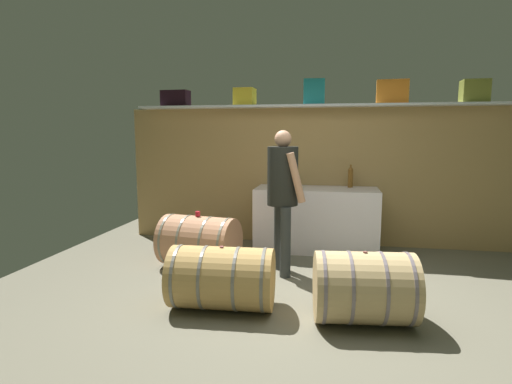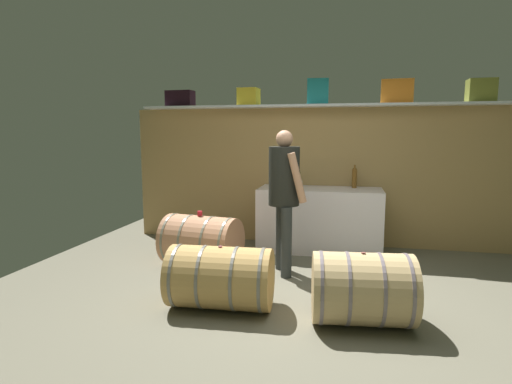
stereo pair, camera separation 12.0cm
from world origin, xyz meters
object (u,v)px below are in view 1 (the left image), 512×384
object	(u,v)px
wine_barrel_near	(199,241)
tasting_cup	(198,214)
wine_bottle_amber	(350,177)
wine_glass	(297,182)
work_cabinet	(316,219)
toolcase_teal	(314,92)
wine_barrel_far	(222,278)
wine_barrel_flank	(364,288)
wine_bottle_dark	(294,178)
toolcase_orange	(392,92)
winemaker_pouring	(283,187)
toolcase_yellow	(245,97)
toolcase_olive	(475,91)
toolcase_black	(176,99)

from	to	relation	value
wine_barrel_near	tasting_cup	bearing A→B (deg)	-171.29
wine_bottle_amber	wine_glass	size ratio (longest dim) A/B	2.23
work_cabinet	toolcase_teal	bearing A→B (deg)	106.79
toolcase_teal	wine_barrel_far	size ratio (longest dim) A/B	0.35
work_cabinet	wine_barrel_flank	size ratio (longest dim) A/B	1.86
tasting_cup	wine_bottle_dark	bearing A→B (deg)	43.86
wine_bottle_amber	tasting_cup	size ratio (longest dim) A/B	5.41
wine_barrel_far	wine_glass	bearing A→B (deg)	72.26
work_cabinet	wine_barrel_far	xyz separation A→B (m)	(-0.77, -2.15, -0.14)
toolcase_teal	toolcase_orange	distance (m)	1.05
wine_bottle_dark	winemaker_pouring	distance (m)	1.06
wine_barrel_near	work_cabinet	bearing A→B (deg)	45.32
toolcase_yellow	wine_bottle_amber	xyz separation A→B (m)	(1.52, -0.08, -1.12)
toolcase_yellow	toolcase_orange	xyz separation A→B (m)	(2.04, 0.00, 0.03)
work_cabinet	wine_bottle_dark	size ratio (longest dim) A/B	5.24
toolcase_olive	winemaker_pouring	world-z (taller)	toolcase_olive
work_cabinet	wine_bottle_dark	bearing A→B (deg)	177.81
toolcase_yellow	wine_bottle_dark	bearing A→B (deg)	-14.28
toolcase_teal	wine_bottle_amber	world-z (taller)	toolcase_teal
toolcase_black	tasting_cup	distance (m)	2.08
work_cabinet	wine_glass	bearing A→B (deg)	-140.48
tasting_cup	winemaker_pouring	xyz separation A→B (m)	(1.04, -0.04, 0.36)
wine_bottle_dark	wine_barrel_far	distance (m)	2.33
wine_bottle_amber	work_cabinet	bearing A→B (deg)	-159.19
wine_bottle_amber	wine_barrel_near	xyz separation A→B (m)	(-1.82, -1.19, -0.70)
wine_bottle_amber	winemaker_pouring	world-z (taller)	winemaker_pouring
toolcase_black	toolcase_yellow	world-z (taller)	toolcase_yellow
toolcase_orange	wine_barrel_near	world-z (taller)	toolcase_orange
toolcase_orange	wine_bottle_amber	world-z (taller)	toolcase_orange
toolcase_black	work_cabinet	size ratio (longest dim) A/B	0.24
wine_bottle_amber	tasting_cup	world-z (taller)	wine_bottle_amber
work_cabinet	toolcase_black	bearing A→B (deg)	173.29
work_cabinet	wine_barrel_far	size ratio (longest dim) A/B	1.71
toolcase_black	wine_glass	xyz separation A→B (m)	(1.86, -0.46, -1.17)
toolcase_teal	tasting_cup	distance (m)	2.38
toolcase_teal	wine_glass	bearing A→B (deg)	-115.24
toolcase_yellow	wine_barrel_far	distance (m)	3.05
work_cabinet	wine_glass	world-z (taller)	wine_glass
wine_glass	winemaker_pouring	bearing A→B (deg)	-95.60
wine_glass	winemaker_pouring	xyz separation A→B (m)	(-0.08, -0.84, 0.05)
toolcase_black	wine_barrel_near	world-z (taller)	toolcase_black
toolcase_yellow	work_cabinet	xyz separation A→B (m)	(1.06, -0.25, -1.71)
toolcase_teal	work_cabinet	bearing A→B (deg)	-76.91
toolcase_teal	toolcase_orange	xyz separation A→B (m)	(1.05, 0.00, -0.02)
toolcase_black	toolcase_teal	xyz separation A→B (m)	(2.04, 0.00, 0.06)
toolcase_olive	wine_bottle_dark	world-z (taller)	toolcase_olive
wine_glass	wine_barrel_near	size ratio (longest dim) A/B	0.15
toolcase_orange	wine_glass	distance (m)	1.79
wine_barrel_far	winemaker_pouring	xyz separation A→B (m)	(0.43, 1.10, 0.72)
work_cabinet	wine_barrel_flank	world-z (taller)	work_cabinet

